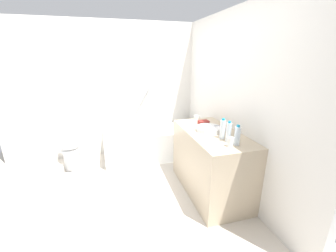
{
  "coord_description": "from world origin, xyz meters",
  "views": [
    {
      "loc": [
        0.03,
        -2.48,
        1.75
      ],
      "look_at": [
        0.77,
        0.17,
        0.85
      ],
      "focal_mm": 22.77,
      "sensor_mm": 36.0,
      "label": 1
    }
  ],
  "objects_px": {
    "water_bottle_2": "(237,136)",
    "drinking_glass_0": "(230,142)",
    "water_bottle_1": "(223,129)",
    "water_bottle_0": "(229,132)",
    "toilet": "(72,149)",
    "sink_basin": "(209,129)",
    "bathtub": "(150,142)",
    "amenity_basket": "(204,122)",
    "drinking_glass_1": "(196,118)",
    "sink_faucet": "(222,127)",
    "toilet_paper_roll": "(60,169)"
  },
  "relations": [
    {
      "from": "water_bottle_2",
      "to": "drinking_glass_0",
      "type": "height_order",
      "value": "water_bottle_2"
    },
    {
      "from": "water_bottle_1",
      "to": "drinking_glass_0",
      "type": "relative_size",
      "value": 2.33
    },
    {
      "from": "water_bottle_0",
      "to": "water_bottle_1",
      "type": "bearing_deg",
      "value": 96.31
    },
    {
      "from": "drinking_glass_0",
      "to": "water_bottle_0",
      "type": "bearing_deg",
      "value": 68.83
    },
    {
      "from": "toilet",
      "to": "water_bottle_1",
      "type": "height_order",
      "value": "water_bottle_1"
    },
    {
      "from": "sink_basin",
      "to": "drinking_glass_0",
      "type": "xyz_separation_m",
      "value": [
        -0.01,
        -0.52,
        0.02
      ]
    },
    {
      "from": "bathtub",
      "to": "amenity_basket",
      "type": "bearing_deg",
      "value": -56.49
    },
    {
      "from": "bathtub",
      "to": "toilet",
      "type": "xyz_separation_m",
      "value": [
        -1.29,
        -0.04,
        0.05
      ]
    },
    {
      "from": "drinking_glass_1",
      "to": "toilet",
      "type": "bearing_deg",
      "value": 158.78
    },
    {
      "from": "sink_faucet",
      "to": "drinking_glass_0",
      "type": "xyz_separation_m",
      "value": [
        -0.19,
        -0.52,
        0.02
      ]
    },
    {
      "from": "sink_faucet",
      "to": "toilet_paper_roll",
      "type": "distance_m",
      "value": 2.56
    },
    {
      "from": "drinking_glass_1",
      "to": "sink_basin",
      "type": "bearing_deg",
      "value": -90.66
    },
    {
      "from": "toilet_paper_roll",
      "to": "amenity_basket",
      "type": "bearing_deg",
      "value": -19.32
    },
    {
      "from": "bathtub",
      "to": "drinking_glass_1",
      "type": "height_order",
      "value": "bathtub"
    },
    {
      "from": "water_bottle_0",
      "to": "drinking_glass_1",
      "type": "bearing_deg",
      "value": 92.59
    },
    {
      "from": "bathtub",
      "to": "drinking_glass_0",
      "type": "height_order",
      "value": "bathtub"
    },
    {
      "from": "sink_basin",
      "to": "water_bottle_1",
      "type": "relative_size",
      "value": 1.32
    },
    {
      "from": "sink_faucet",
      "to": "water_bottle_0",
      "type": "bearing_deg",
      "value": -109.78
    },
    {
      "from": "toilet",
      "to": "water_bottle_1",
      "type": "distance_m",
      "value": 2.43
    },
    {
      "from": "water_bottle_1",
      "to": "amenity_basket",
      "type": "height_order",
      "value": "water_bottle_1"
    },
    {
      "from": "toilet",
      "to": "drinking_glass_0",
      "type": "distance_m",
      "value": 2.53
    },
    {
      "from": "amenity_basket",
      "to": "toilet_paper_roll",
      "type": "relative_size",
      "value": 1.27
    },
    {
      "from": "toilet",
      "to": "water_bottle_2",
      "type": "relative_size",
      "value": 3.18
    },
    {
      "from": "water_bottle_1",
      "to": "drinking_glass_0",
      "type": "xyz_separation_m",
      "value": [
        -0.04,
        -0.24,
        -0.06
      ]
    },
    {
      "from": "water_bottle_1",
      "to": "sink_basin",
      "type": "bearing_deg",
      "value": 95.95
    },
    {
      "from": "bathtub",
      "to": "water_bottle_1",
      "type": "bearing_deg",
      "value": -68.57
    },
    {
      "from": "water_bottle_1",
      "to": "drinking_glass_0",
      "type": "height_order",
      "value": "water_bottle_1"
    },
    {
      "from": "amenity_basket",
      "to": "toilet_paper_roll",
      "type": "bearing_deg",
      "value": 160.68
    },
    {
      "from": "water_bottle_1",
      "to": "drinking_glass_0",
      "type": "distance_m",
      "value": 0.25
    },
    {
      "from": "drinking_glass_0",
      "to": "drinking_glass_1",
      "type": "height_order",
      "value": "drinking_glass_0"
    },
    {
      "from": "sink_faucet",
      "to": "drinking_glass_1",
      "type": "distance_m",
      "value": 0.46
    },
    {
      "from": "drinking_glass_0",
      "to": "toilet_paper_roll",
      "type": "bearing_deg",
      "value": 142.93
    },
    {
      "from": "sink_faucet",
      "to": "toilet_paper_roll",
      "type": "bearing_deg",
      "value": 155.52
    },
    {
      "from": "water_bottle_0",
      "to": "bathtub",
      "type": "bearing_deg",
      "value": 110.45
    },
    {
      "from": "water_bottle_0",
      "to": "water_bottle_2",
      "type": "xyz_separation_m",
      "value": [
        0.04,
        -0.1,
        -0.01
      ]
    },
    {
      "from": "sink_basin",
      "to": "drinking_glass_1",
      "type": "distance_m",
      "value": 0.42
    },
    {
      "from": "drinking_glass_1",
      "to": "water_bottle_2",
      "type": "bearing_deg",
      "value": -85.03
    },
    {
      "from": "toilet",
      "to": "sink_basin",
      "type": "distance_m",
      "value": 2.23
    },
    {
      "from": "toilet",
      "to": "sink_faucet",
      "type": "bearing_deg",
      "value": 55.32
    },
    {
      "from": "water_bottle_0",
      "to": "drinking_glass_1",
      "type": "relative_size",
      "value": 2.67
    },
    {
      "from": "bathtub",
      "to": "water_bottle_0",
      "type": "bearing_deg",
      "value": -69.55
    },
    {
      "from": "sink_basin",
      "to": "toilet_paper_roll",
      "type": "xyz_separation_m",
      "value": [
        -2.02,
        1.0,
        -0.82
      ]
    },
    {
      "from": "toilet",
      "to": "water_bottle_0",
      "type": "height_order",
      "value": "water_bottle_0"
    },
    {
      "from": "sink_basin",
      "to": "toilet_paper_roll",
      "type": "distance_m",
      "value": 2.4
    },
    {
      "from": "sink_faucet",
      "to": "sink_basin",
      "type": "bearing_deg",
      "value": -180.0
    },
    {
      "from": "water_bottle_0",
      "to": "amenity_basket",
      "type": "height_order",
      "value": "water_bottle_0"
    },
    {
      "from": "sink_faucet",
      "to": "drinking_glass_0",
      "type": "bearing_deg",
      "value": -110.12
    },
    {
      "from": "bathtub",
      "to": "water_bottle_2",
      "type": "bearing_deg",
      "value": -69.39
    },
    {
      "from": "toilet",
      "to": "amenity_basket",
      "type": "distance_m",
      "value": 2.15
    },
    {
      "from": "sink_faucet",
      "to": "amenity_basket",
      "type": "bearing_deg",
      "value": 114.97
    }
  ]
}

